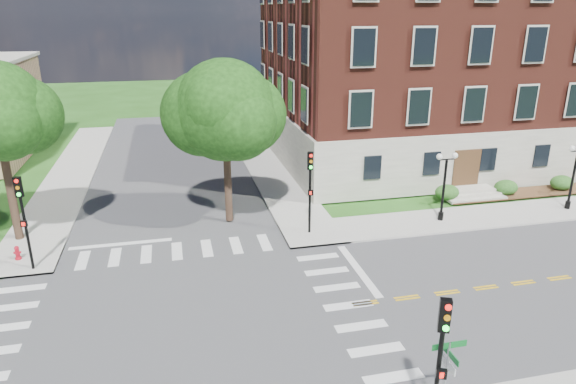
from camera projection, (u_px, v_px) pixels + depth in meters
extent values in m
plane|color=#224C15|center=(182.00, 327.00, 21.02)|extent=(160.00, 160.00, 0.00)
cube|color=#3D3D3F|center=(182.00, 327.00, 21.02)|extent=(90.00, 12.00, 0.01)
cube|color=#3D3D3F|center=(182.00, 327.00, 21.02)|extent=(12.00, 90.00, 0.01)
cube|color=#9E9B93|center=(541.00, 211.00, 33.01)|extent=(34.00, 3.50, 0.12)
cube|color=#9E9B93|center=(264.00, 161.00, 43.76)|extent=(3.50, 34.00, 0.12)
cube|color=#9E9B93|center=(71.00, 174.00, 40.45)|extent=(3.50, 34.00, 0.12)
cube|color=silver|center=(358.00, 270.00, 25.65)|extent=(0.40, 5.50, 0.00)
cube|color=#9A9688|center=(446.00, 130.00, 45.57)|extent=(30.00, 20.00, 4.20)
cube|color=#5F251B|center=(456.00, 36.00, 42.89)|extent=(29.55, 19.70, 11.80)
cube|color=#472D19|center=(466.00, 169.00, 35.65)|extent=(2.00, 0.10, 2.80)
cylinder|color=black|center=(12.00, 200.00, 28.15)|extent=(0.44, 0.44, 4.66)
cylinder|color=black|center=(228.00, 190.00, 30.82)|extent=(0.44, 0.44, 3.84)
sphere|color=black|center=(225.00, 110.00, 29.19)|extent=(5.84, 5.84, 5.84)
cube|color=black|center=(445.00, 315.00, 14.01)|extent=(0.38, 0.33, 1.00)
cylinder|color=red|center=(448.00, 307.00, 13.78)|extent=(0.19, 0.12, 0.18)
cylinder|color=orange|center=(447.00, 318.00, 13.89)|extent=(0.19, 0.12, 0.18)
cylinder|color=#19E533|center=(446.00, 328.00, 14.00)|extent=(0.19, 0.12, 0.18)
cube|color=black|center=(441.00, 374.00, 14.45)|extent=(0.32, 0.23, 0.30)
cylinder|color=black|center=(310.00, 201.00, 29.09)|extent=(0.14, 0.14, 3.80)
cube|color=black|center=(310.00, 161.00, 28.28)|extent=(0.38, 0.33, 1.00)
cylinder|color=red|center=(311.00, 156.00, 28.05)|extent=(0.18, 0.12, 0.18)
cylinder|color=orange|center=(311.00, 161.00, 28.16)|extent=(0.18, 0.12, 0.18)
cylinder|color=#19E533|center=(311.00, 167.00, 28.27)|extent=(0.18, 0.12, 0.18)
cube|color=black|center=(311.00, 193.00, 28.72)|extent=(0.32, 0.23, 0.30)
cylinder|color=black|center=(27.00, 234.00, 24.92)|extent=(0.14, 0.14, 3.80)
cube|color=black|center=(18.00, 187.00, 24.12)|extent=(0.37, 0.29, 1.00)
cylinder|color=red|center=(16.00, 181.00, 23.89)|extent=(0.19, 0.09, 0.18)
cylinder|color=orange|center=(18.00, 188.00, 24.00)|extent=(0.19, 0.09, 0.18)
cylinder|color=#19E533|center=(19.00, 194.00, 24.11)|extent=(0.19, 0.09, 0.18)
cube|color=black|center=(24.00, 224.00, 24.56)|extent=(0.32, 0.19, 0.30)
cylinder|color=black|center=(441.00, 216.00, 31.39)|extent=(0.32, 0.32, 0.50)
cylinder|color=black|center=(443.00, 191.00, 30.83)|extent=(0.16, 0.16, 3.80)
cube|color=black|center=(447.00, 159.00, 30.18)|extent=(1.00, 0.06, 0.06)
sphere|color=white|center=(439.00, 157.00, 30.00)|extent=(0.36, 0.36, 0.36)
sphere|color=white|center=(455.00, 156.00, 30.22)|extent=(0.36, 0.36, 0.36)
cylinder|color=black|center=(568.00, 205.00, 33.18)|extent=(0.32, 0.32, 0.50)
cylinder|color=black|center=(572.00, 181.00, 32.62)|extent=(0.16, 0.16, 3.80)
sphere|color=white|center=(572.00, 148.00, 31.80)|extent=(0.36, 0.36, 0.36)
cube|color=#0B5D21|center=(449.00, 345.00, 14.86)|extent=(1.10, 0.03, 0.20)
cube|color=#0B5D21|center=(449.00, 353.00, 14.94)|extent=(0.03, 1.10, 0.20)
cube|color=silver|center=(449.00, 365.00, 15.10)|extent=(0.03, 0.75, 0.25)
cylinder|color=#A40C1C|center=(18.00, 258.00, 26.48)|extent=(0.32, 0.32, 0.10)
cylinder|color=#A40C1C|center=(18.00, 254.00, 26.40)|extent=(0.22, 0.22, 0.60)
sphere|color=#A40C1C|center=(17.00, 248.00, 26.29)|extent=(0.24, 0.24, 0.24)
cylinder|color=#A40C1C|center=(17.00, 253.00, 26.37)|extent=(0.35, 0.12, 0.12)
cylinder|color=#A40C1C|center=(17.00, 253.00, 26.37)|extent=(0.12, 0.35, 0.12)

